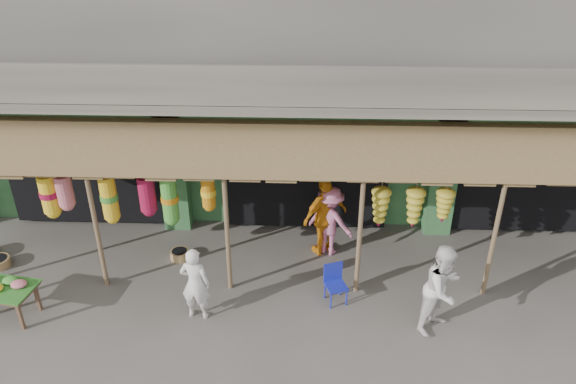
{
  "coord_description": "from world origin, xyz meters",
  "views": [
    {
      "loc": [
        -0.03,
        -9.07,
        7.09
      ],
      "look_at": [
        -0.39,
        1.0,
        1.54
      ],
      "focal_mm": 35.0,
      "sensor_mm": 36.0,
      "label": 1
    }
  ],
  "objects_px": {
    "person_front": "(195,284)",
    "person_right": "(443,289)",
    "blue_chair": "(335,281)",
    "person_vendor": "(325,217)",
    "flower_table": "(0,288)",
    "person_shopper": "(330,221)"
  },
  "relations": [
    {
      "from": "person_vendor",
      "to": "person_front",
      "type": "bearing_deg",
      "value": 9.75
    },
    {
      "from": "blue_chair",
      "to": "person_right",
      "type": "height_order",
      "value": "person_right"
    },
    {
      "from": "blue_chair",
      "to": "person_front",
      "type": "relative_size",
      "value": 0.53
    },
    {
      "from": "person_front",
      "to": "person_vendor",
      "type": "height_order",
      "value": "person_vendor"
    },
    {
      "from": "person_shopper",
      "to": "person_vendor",
      "type": "bearing_deg",
      "value": 26.24
    },
    {
      "from": "blue_chair",
      "to": "person_vendor",
      "type": "xyz_separation_m",
      "value": [
        -0.16,
        1.61,
        0.46
      ]
    },
    {
      "from": "person_right",
      "to": "person_shopper",
      "type": "height_order",
      "value": "person_right"
    },
    {
      "from": "flower_table",
      "to": "person_shopper",
      "type": "relative_size",
      "value": 0.87
    },
    {
      "from": "flower_table",
      "to": "person_right",
      "type": "relative_size",
      "value": 0.8
    },
    {
      "from": "person_front",
      "to": "person_right",
      "type": "bearing_deg",
      "value": -174.26
    },
    {
      "from": "person_vendor",
      "to": "blue_chair",
      "type": "bearing_deg",
      "value": 63.28
    },
    {
      "from": "blue_chair",
      "to": "flower_table",
      "type": "bearing_deg",
      "value": 166.6
    },
    {
      "from": "blue_chair",
      "to": "person_shopper",
      "type": "relative_size",
      "value": 0.49
    },
    {
      "from": "person_front",
      "to": "person_right",
      "type": "xyz_separation_m",
      "value": [
        4.4,
        -0.15,
        0.12
      ]
    },
    {
      "from": "flower_table",
      "to": "person_right",
      "type": "distance_m",
      "value": 7.98
    },
    {
      "from": "person_shopper",
      "to": "blue_chair",
      "type": "bearing_deg",
      "value": 120.06
    },
    {
      "from": "person_vendor",
      "to": "person_shopper",
      "type": "height_order",
      "value": "person_vendor"
    },
    {
      "from": "flower_table",
      "to": "blue_chair",
      "type": "bearing_deg",
      "value": 15.68
    },
    {
      "from": "person_right",
      "to": "person_shopper",
      "type": "bearing_deg",
      "value": 85.38
    },
    {
      "from": "person_front",
      "to": "blue_chair",
      "type": "bearing_deg",
      "value": -159.98
    },
    {
      "from": "flower_table",
      "to": "person_right",
      "type": "bearing_deg",
      "value": 9.18
    },
    {
      "from": "person_front",
      "to": "person_vendor",
      "type": "relative_size",
      "value": 0.83
    }
  ]
}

